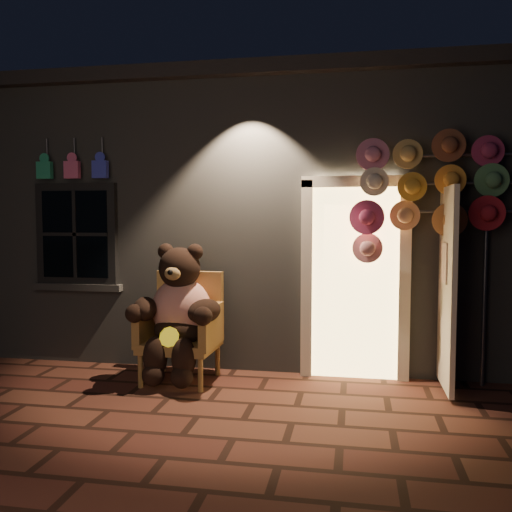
# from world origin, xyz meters

# --- Properties ---
(ground) EXTENTS (60.00, 60.00, 0.00)m
(ground) POSITION_xyz_m (0.00, 0.00, 0.00)
(ground) COLOR #552D20
(ground) RESTS_ON ground
(shop_building) EXTENTS (7.30, 5.95, 3.51)m
(shop_building) POSITION_xyz_m (0.00, 3.99, 1.74)
(shop_building) COLOR slate
(shop_building) RESTS_ON ground
(wicker_armchair) EXTENTS (0.82, 0.74, 1.15)m
(wicker_armchair) POSITION_xyz_m (-0.47, 1.06, 0.57)
(wicker_armchair) COLOR olive
(wicker_armchair) RESTS_ON ground
(teddy_bear) EXTENTS (1.03, 0.81, 1.42)m
(teddy_bear) POSITION_xyz_m (-0.47, 0.91, 0.76)
(teddy_bear) COLOR red
(teddy_bear) RESTS_ON ground
(hat_rack) EXTENTS (1.61, 0.22, 2.59)m
(hat_rack) POSITION_xyz_m (2.05, 1.28, 2.02)
(hat_rack) COLOR #59595E
(hat_rack) RESTS_ON ground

